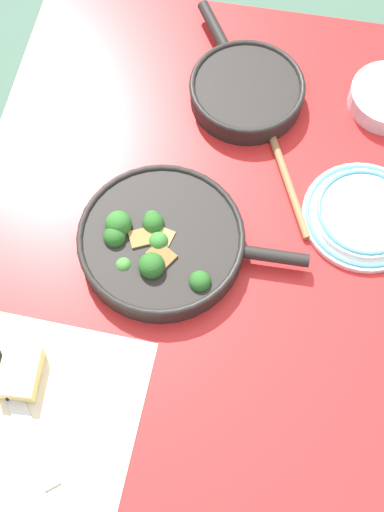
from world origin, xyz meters
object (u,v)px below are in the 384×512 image
Objects in this scene: skillet_eggs at (246,90)px; cheese_block at (21,373)px; wooden_spoon at (274,141)px; dinner_plate_stack at (364,215)px; grater_knife at (14,398)px; skillet_broccoli at (161,242)px.

cheese_block is (-0.64, 0.28, -0.01)m from skillet_eggs.
wooden_spoon is 0.64m from cheese_block.
skillet_eggs is at bearing 47.61° from dinner_plate_stack.
grater_knife is at bearing 176.19° from cheese_block.
skillet_eggs is 1.57× the size of grater_knife.
skillet_broccoli is 0.31m from wooden_spoon.
cheese_block is at bearing 123.10° from wooden_spoon.
wooden_spoon is 1.46× the size of dinner_plate_stack.
skillet_eggs reaches higher than dinner_plate_stack.
grater_knife is at bearing 129.40° from dinner_plate_stack.
cheese_block is at bearing 124.84° from skillet_eggs.
skillet_broccoli is 1.27× the size of skillet_eggs.
skillet_broccoli is at bearing 133.32° from skillet_eggs.
wooden_spoon is at bearing -33.24° from cheese_block.
skillet_broccoli reaches higher than cheese_block.
wooden_spoon is at bearing 55.97° from skillet_broccoli.
grater_knife is at bearing -121.60° from skillet_broccoli.
grater_knife is at bearing 125.92° from skillet_eggs.
skillet_eggs is at bearing 118.55° from grater_knife.
cheese_block is (-0.27, 0.18, -0.01)m from skillet_broccoli.
cheese_block is at bearing -124.73° from skillet_broccoli.
cheese_block reaches higher than grater_knife.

